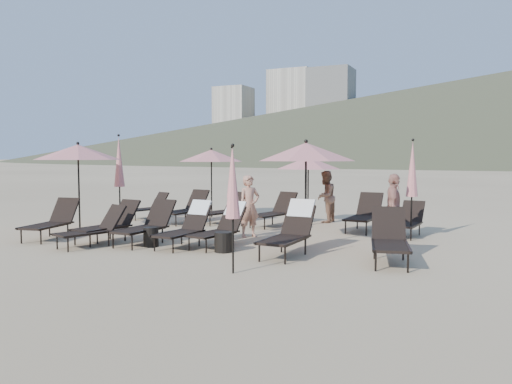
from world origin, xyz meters
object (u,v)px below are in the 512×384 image
at_px(lounger_11, 408,220).
at_px(beachgoer_c, 393,208).
at_px(umbrella_closed_2, 119,162).
at_px(side_table_1, 224,242).
at_px(lounger_12, 186,225).
at_px(umbrella_closed_3, 232,174).
at_px(umbrella_closed_0, 233,183).
at_px(umbrella_open_1, 306,152).
at_px(lounger_0, 52,221).
at_px(lounger_7, 186,208).
at_px(umbrella_open_0, 78,152).
at_px(lounger_13, 109,223).
at_px(umbrella_open_2, 211,156).
at_px(lounger_9, 274,211).
at_px(lounger_10, 365,214).
at_px(umbrella_open_3, 308,163).
at_px(side_table_0, 151,237).
at_px(lounger_4, 290,229).
at_px(lounger_2, 146,224).
at_px(lounger_1, 93,228).
at_px(beachgoer_a, 249,206).
at_px(lounger_6, 149,206).
at_px(lounger_3, 221,226).
at_px(lounger_8, 224,209).
at_px(umbrella_closed_1, 412,169).

height_order(lounger_11, beachgoer_c, beachgoer_c).
height_order(umbrella_closed_2, side_table_1, umbrella_closed_2).
height_order(lounger_12, umbrella_closed_3, umbrella_closed_3).
bearing_deg(umbrella_closed_0, umbrella_open_1, 84.63).
xyz_separation_m(lounger_0, lounger_7, (1.44, 4.08, 0.01)).
xyz_separation_m(umbrella_open_1, side_table_1, (-1.42, -1.39, -1.99)).
relative_size(umbrella_open_0, beachgoer_c, 1.49).
distance_m(lounger_13, umbrella_closed_0, 4.84).
relative_size(lounger_7, umbrella_open_2, 0.76).
bearing_deg(lounger_9, umbrella_open_0, -129.43).
bearing_deg(umbrella_open_0, umbrella_closed_3, 12.61).
bearing_deg(lounger_10, umbrella_open_1, -99.71).
bearing_deg(umbrella_open_3, umbrella_closed_0, -82.72).
distance_m(umbrella_open_1, side_table_0, 4.13).
relative_size(lounger_9, lounger_10, 1.00).
bearing_deg(lounger_4, lounger_12, -176.95).
height_order(umbrella_open_3, side_table_0, umbrella_open_3).
bearing_deg(lounger_12, beachgoer_c, 34.67).
height_order(umbrella_open_2, side_table_0, umbrella_open_2).
xyz_separation_m(lounger_2, umbrella_open_2, (-1.23, 5.28, 1.66)).
bearing_deg(lounger_9, lounger_10, 18.45).
relative_size(lounger_1, umbrella_open_0, 0.69).
bearing_deg(beachgoer_a, lounger_7, 96.20).
distance_m(lounger_1, lounger_11, 8.02).
distance_m(lounger_6, lounger_12, 5.80).
relative_size(lounger_2, beachgoer_c, 1.07).
bearing_deg(lounger_11, beachgoer_c, -94.92).
height_order(lounger_1, lounger_3, lounger_3).
distance_m(lounger_4, beachgoer_a, 2.58).
distance_m(lounger_4, lounger_7, 5.99).
bearing_deg(lounger_6, umbrella_closed_2, -61.53).
distance_m(umbrella_open_0, umbrella_closed_0, 6.89).
height_order(lounger_8, umbrella_open_0, umbrella_open_0).
bearing_deg(umbrella_closed_0, lounger_2, 151.03).
distance_m(lounger_0, side_table_0, 3.01).
height_order(lounger_6, lounger_12, lounger_12).
relative_size(umbrella_closed_0, side_table_0, 5.12).
height_order(lounger_4, umbrella_open_3, umbrella_open_3).
height_order(lounger_10, lounger_12, lounger_10).
distance_m(lounger_6, umbrella_open_2, 2.77).
relative_size(lounger_8, lounger_12, 1.05).
distance_m(lounger_2, lounger_9, 4.48).
height_order(lounger_7, lounger_12, lounger_12).
distance_m(lounger_4, umbrella_open_0, 6.87).
distance_m(lounger_1, umbrella_open_3, 6.65).
bearing_deg(lounger_12, beachgoer_a, 70.90).
height_order(lounger_6, lounger_13, lounger_13).
distance_m(lounger_0, umbrella_open_1, 6.73).
height_order(umbrella_open_3, umbrella_closed_1, umbrella_closed_1).
bearing_deg(lounger_10, umbrella_closed_3, -136.45).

